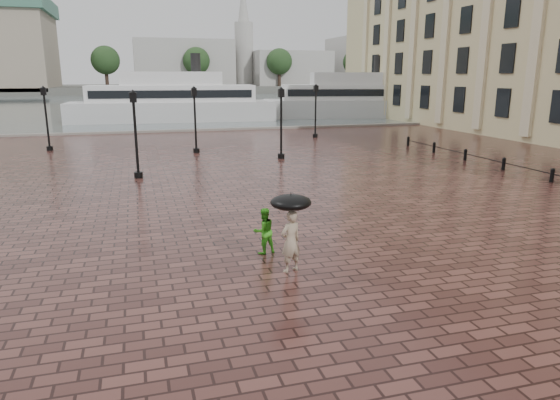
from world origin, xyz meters
The scene contains 13 objects.
ground centered at (0.00, 0.00, 0.00)m, with size 300.00×300.00×0.00m, color #361C18.
harbour_water centered at (0.00, 92.00, 0.00)m, with size 240.00×240.00×0.00m, color #4D5A5D.
quay_edge centered at (0.00, 32.00, 0.00)m, with size 80.00×0.60×0.30m, color slate.
far_shore centered at (0.00, 160.00, 1.00)m, with size 300.00×60.00×2.00m, color #4C4C47.
distant_skyline centered at (48.14, 150.00, 9.45)m, with size 102.50×22.00×33.00m.
far_trees centered at (0.00, 138.00, 9.42)m, with size 188.00×8.00×13.50m.
bollard_row centered at (14.00, 6.50, 0.40)m, with size 0.22×21.22×0.73m.
street_lamps centered at (-1.60, 17.60, 2.33)m, with size 21.44×14.44×4.40m.
adult_pedestrian centered at (-2.16, -4.59, 0.87)m, with size 0.63×0.41×1.73m, color tan.
child_pedestrian centered at (-2.50, -2.99, 0.70)m, with size 0.68×0.53×1.41m, color green.
ferry_near centered at (-1.56, 43.65, 2.33)m, with size 23.93×7.27×7.74m.
ferry_far centered at (21.34, 42.91, 2.31)m, with size 24.05×10.43×7.67m.
umbrella centered at (-2.16, -4.59, 1.96)m, with size 1.10×1.10×1.15m.
Camera 1 is at (-6.00, -16.83, 5.23)m, focal length 32.00 mm.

